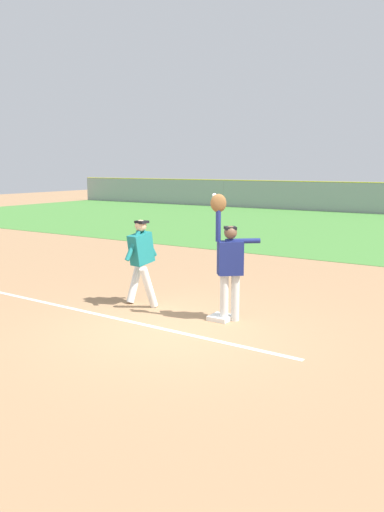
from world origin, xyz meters
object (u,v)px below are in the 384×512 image
first_base (221,318)px  baseball (214,195)px  runner (141,256)px  fielder (229,260)px

first_base → baseball: 2.21m
baseball → first_base: bearing=38.4°
first_base → runner: size_ratio=0.22×
runner → baseball: 2.13m
first_base → runner: 2.06m
first_base → fielder: fielder is taller
first_base → fielder: 1.09m
fielder → runner: bearing=51.1°
first_base → baseball: bearing=-141.6°
runner → baseball: size_ratio=23.24×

